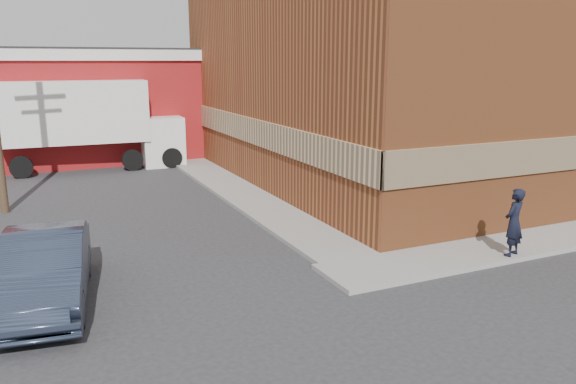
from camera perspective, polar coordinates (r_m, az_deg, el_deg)
name	(u,v)px	position (r m, az deg, el deg)	size (l,w,h in m)	color
ground	(329,266)	(14.16, 4.20, -7.49)	(90.00, 90.00, 0.00)	#28282B
brick_building	(403,68)	(25.43, 11.59, 12.24)	(14.25, 18.25, 9.36)	brown
sidewalk_south	(571,235)	(18.25, 26.84, -3.96)	(16.00, 1.80, 0.12)	gray
sidewalk_west	(233,189)	(22.30, -5.62, 0.35)	(1.80, 18.00, 0.12)	gray
warehouse	(38,105)	(31.65, -24.06, 8.12)	(16.30, 8.30, 5.60)	maroon
man	(514,222)	(15.35, 21.97, -2.87)	(0.64, 0.42, 1.76)	black
sedan	(45,270)	(12.79, -23.47, -7.25)	(1.62, 4.64, 1.53)	#2C364A
box_truck	(93,118)	(27.79, -19.22, 7.07)	(8.44, 2.84, 4.12)	white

